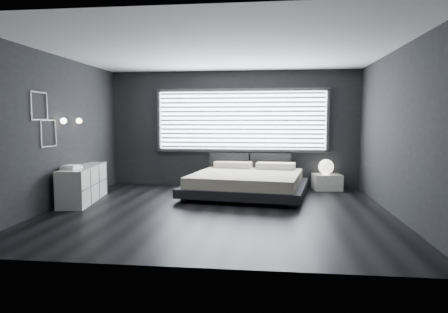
# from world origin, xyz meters

# --- Properties ---
(room) EXTENTS (6.04, 6.00, 2.80)m
(room) POSITION_xyz_m (0.00, 0.00, 1.40)
(room) COLOR black
(room) RESTS_ON ground
(window) EXTENTS (4.14, 0.09, 1.52)m
(window) POSITION_xyz_m (0.20, 2.70, 1.61)
(window) COLOR white
(window) RESTS_ON ground
(headboard) EXTENTS (1.96, 0.16, 0.52)m
(headboard) POSITION_xyz_m (0.41, 2.64, 0.57)
(headboard) COLOR black
(headboard) RESTS_ON ground
(sconce_near) EXTENTS (0.18, 0.11, 0.11)m
(sconce_near) POSITION_xyz_m (-2.88, 0.05, 1.60)
(sconce_near) COLOR silver
(sconce_near) RESTS_ON ground
(sconce_far) EXTENTS (0.18, 0.11, 0.11)m
(sconce_far) POSITION_xyz_m (-2.88, 0.65, 1.60)
(sconce_far) COLOR silver
(sconce_far) RESTS_ON ground
(wall_art_upper) EXTENTS (0.01, 0.48, 0.48)m
(wall_art_upper) POSITION_xyz_m (-2.98, -0.55, 1.85)
(wall_art_upper) COLOR #47474C
(wall_art_upper) RESTS_ON ground
(wall_art_lower) EXTENTS (0.01, 0.48, 0.48)m
(wall_art_lower) POSITION_xyz_m (-2.98, -0.30, 1.38)
(wall_art_lower) COLOR #47474C
(wall_art_lower) RESTS_ON ground
(bed) EXTENTS (2.76, 2.67, 0.64)m
(bed) POSITION_xyz_m (0.42, 1.60, 0.30)
(bed) COLOR black
(bed) RESTS_ON ground
(nightstand) EXTENTS (0.69, 0.60, 0.37)m
(nightstand) POSITION_xyz_m (2.22, 2.50, 0.18)
(nightstand) COLOR white
(nightstand) RESTS_ON ground
(orb_lamp) EXTENTS (0.35, 0.35, 0.35)m
(orb_lamp) POSITION_xyz_m (2.19, 2.48, 0.54)
(orb_lamp) COLOR white
(orb_lamp) RESTS_ON nightstand
(dresser) EXTENTS (0.75, 1.81, 0.70)m
(dresser) POSITION_xyz_m (-2.78, 0.55, 0.35)
(dresser) COLOR white
(dresser) RESTS_ON ground
(book_stack) EXTENTS (0.29, 0.37, 0.07)m
(book_stack) POSITION_xyz_m (-2.80, 0.13, 0.74)
(book_stack) COLOR white
(book_stack) RESTS_ON dresser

